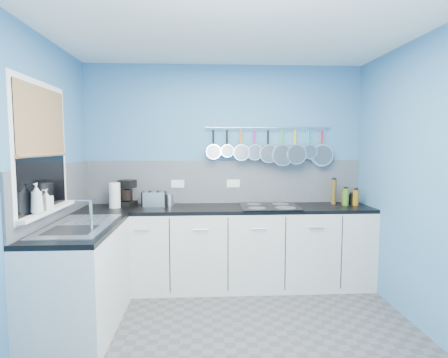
{
  "coord_description": "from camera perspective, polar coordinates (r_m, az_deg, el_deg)",
  "views": [
    {
      "loc": [
        -0.25,
        -2.8,
        1.58
      ],
      "look_at": [
        -0.05,
        0.75,
        1.25
      ],
      "focal_mm": 29.49,
      "sensor_mm": 36.0,
      "label": 1
    }
  ],
  "objects": [
    {
      "name": "floor",
      "position": [
        3.23,
        1.78,
        -24.16
      ],
      "size": [
        3.2,
        3.0,
        0.02
      ],
      "primitive_type": "cube",
      "color": "#47474C",
      "rests_on": "ground"
    },
    {
      "name": "ceiling",
      "position": [
        2.97,
        1.93,
        23.58
      ],
      "size": [
        3.2,
        3.0,
        0.02
      ],
      "primitive_type": "cube",
      "color": "white",
      "rests_on": "ground"
    },
    {
      "name": "wall_back",
      "position": [
        4.33,
        0.1,
        0.92
      ],
      "size": [
        3.2,
        0.02,
        2.5
      ],
      "primitive_type": "cube",
      "color": "teal",
      "rests_on": "ground"
    },
    {
      "name": "wall_front",
      "position": [
        1.36,
        7.52,
        -8.74
      ],
      "size": [
        3.2,
        0.02,
        2.5
      ],
      "primitive_type": "cube",
      "color": "teal",
      "rests_on": "ground"
    },
    {
      "name": "wall_left",
      "position": [
        3.13,
        -28.93,
        -1.4
      ],
      "size": [
        0.02,
        3.0,
        2.5
      ],
      "primitive_type": "cube",
      "color": "teal",
      "rests_on": "ground"
    },
    {
      "name": "wall_right",
      "position": [
        3.38,
        30.18,
        -1.02
      ],
      "size": [
        0.02,
        3.0,
        2.5
      ],
      "primitive_type": "cube",
      "color": "teal",
      "rests_on": "ground"
    },
    {
      "name": "backsplash_back",
      "position": [
        4.32,
        0.12,
        -0.42
      ],
      "size": [
        3.2,
        0.02,
        0.5
      ],
      "primitive_type": "cube",
      "color": "gray",
      "rests_on": "wall_back"
    },
    {
      "name": "backsplash_left",
      "position": [
        3.68,
        -24.51,
        -1.88
      ],
      "size": [
        0.02,
        1.8,
        0.5
      ],
      "primitive_type": "cube",
      "color": "gray",
      "rests_on": "wall_left"
    },
    {
      "name": "cabinet_run_back",
      "position": [
        4.17,
        0.35,
        -10.7
      ],
      "size": [
        3.2,
        0.6,
        0.86
      ],
      "primitive_type": "cube",
      "color": "silver",
      "rests_on": "ground"
    },
    {
      "name": "worktop_back",
      "position": [
        4.07,
        0.35,
        -4.61
      ],
      "size": [
        3.2,
        0.6,
        0.04
      ],
      "primitive_type": "cube",
      "color": "black",
      "rests_on": "cabinet_run_back"
    },
    {
      "name": "cabinet_run_left",
      "position": [
        3.47,
        -21.32,
        -14.41
      ],
      "size": [
        0.6,
        1.2,
        0.86
      ],
      "primitive_type": "cube",
      "color": "silver",
      "rests_on": "ground"
    },
    {
      "name": "worktop_left",
      "position": [
        3.35,
        -21.58,
        -7.13
      ],
      "size": [
        0.6,
        1.2,
        0.04
      ],
      "primitive_type": "cube",
      "color": "black",
      "rests_on": "cabinet_run_left"
    },
    {
      "name": "window_frame",
      "position": [
        3.38,
        -26.41,
        4.24
      ],
      "size": [
        0.01,
        1.0,
        1.1
      ],
      "primitive_type": "cube",
      "color": "white",
      "rests_on": "wall_left"
    },
    {
      "name": "window_glass",
      "position": [
        3.37,
        -26.33,
        4.25
      ],
      "size": [
        0.01,
        0.9,
        1.0
      ],
      "primitive_type": "cube",
      "color": "black",
      "rests_on": "wall_left"
    },
    {
      "name": "bamboo_blind",
      "position": [
        3.38,
        -26.36,
        8.07
      ],
      "size": [
        0.01,
        0.9,
        0.55
      ],
      "primitive_type": "cube",
      "color": "#8F6A47",
      "rests_on": "wall_left"
    },
    {
      "name": "window_sill",
      "position": [
        3.41,
        -25.67,
        -4.42
      ],
      "size": [
        0.1,
        0.98,
        0.03
      ],
      "primitive_type": "cube",
      "color": "white",
      "rests_on": "wall_left"
    },
    {
      "name": "sink_unit",
      "position": [
        3.35,
        -21.59,
        -6.73
      ],
      "size": [
        0.5,
        0.95,
        0.01
      ],
      "primitive_type": "cube",
      "color": "silver",
      "rests_on": "worktop_left"
    },
    {
      "name": "mixer_tap",
      "position": [
        3.11,
        -19.91,
        -5.21
      ],
      "size": [
        0.12,
        0.08,
        0.26
      ],
      "primitive_type": null,
      "color": "silver",
      "rests_on": "worktop_left"
    },
    {
      "name": "socket_left",
      "position": [
        4.31,
        -7.19,
        -0.74
      ],
      "size": [
        0.15,
        0.01,
        0.09
      ],
      "primitive_type": "cube",
      "color": "white",
      "rests_on": "backsplash_back"
    },
    {
      "name": "socket_right",
      "position": [
        4.32,
        1.45,
        -0.7
      ],
      "size": [
        0.15,
        0.01,
        0.09
      ],
      "primitive_type": "cube",
      "color": "white",
      "rests_on": "backsplash_back"
    },
    {
      "name": "pot_rail",
      "position": [
        4.32,
        6.84,
        7.9
      ],
      "size": [
        1.45,
        0.02,
        0.02
      ],
      "primitive_type": "cylinder",
      "rotation": [
        0.0,
        1.57,
        0.0
      ],
      "color": "silver",
      "rests_on": "wall_back"
    },
    {
      "name": "soap_bottle_a",
      "position": [
        3.17,
        -27.06,
        -2.72
      ],
      "size": [
        0.1,
        0.1,
        0.24
      ],
      "primitive_type": "imported",
      "rotation": [
        0.0,
        0.0,
        0.09
      ],
      "color": "white",
      "rests_on": "window_sill"
    },
    {
      "name": "soap_bottle_b",
      "position": [
        3.33,
        -25.84,
        -2.89
      ],
      "size": [
        0.1,
        0.1,
        0.17
      ],
      "primitive_type": "imported",
      "rotation": [
        0.0,
        0.0,
        -0.39
      ],
      "color": "white",
      "rests_on": "window_sill"
    },
    {
      "name": "paper_towel",
      "position": [
        4.17,
        -16.6,
        -2.44
      ],
      "size": [
        0.14,
        0.14,
        0.27
      ],
      "primitive_type": "cylinder",
      "rotation": [
        0.0,
        0.0,
        -0.22
      ],
      "color": "white",
      "rests_on": "worktop_back"
    },
    {
      "name": "coffee_maker",
      "position": [
        4.25,
        -14.79,
        -2.11
      ],
      "size": [
        0.22,
        0.23,
        0.29
      ],
      "primitive_type": null,
      "rotation": [
        0.0,
        0.0,
        -0.34
      ],
      "color": "black",
      "rests_on": "worktop_back"
    },
    {
      "name": "toaster",
      "position": [
        4.18,
        -10.79,
        -3.06
      ],
      "size": [
        0.25,
        0.15,
        0.16
      ],
      "primitive_type": "cube",
      "rotation": [
        0.0,
        0.0,
        -0.04
      ],
      "color": "silver",
      "rests_on": "worktop_back"
    },
    {
      "name": "canister",
      "position": [
        4.17,
        -8.45,
        -3.24
      ],
      "size": [
        0.11,
        0.11,
        0.13
      ],
      "primitive_type": "cylinder",
      "rotation": [
        0.0,
        0.0,
        -0.18
      ],
      "color": "silver",
      "rests_on": "worktop_back"
    },
    {
      "name": "hob",
      "position": [
        4.08,
        7.01,
        -4.24
      ],
      "size": [
        0.63,
        0.56,
        0.01
      ],
      "primitive_type": "cube",
      "color": "black",
      "rests_on": "worktop_back"
    },
    {
      "name": "pan_0",
      "position": [
        4.25,
        -1.67,
        5.54
      ],
      "size": [
        0.17,
        0.12,
        0.36
      ],
      "primitive_type": null,
      "color": "silver",
      "rests_on": "pot_rail"
    },
    {
      "name": "pan_1",
      "position": [
        4.25,
        0.48,
        5.68
      ],
      "size": [
        0.15,
        0.08,
        0.34
      ],
      "primitive_type": null,
      "color": "silver",
      "rests_on": "pot_rail"
    },
    {
      "name": "pan_2",
      "position": [
        4.27,
        2.61,
        5.42
      ],
      "size": [
        0.19,
        0.11,
        0.38
      ],
      "primitive_type": null,
      "color": "silver",
      "rests_on": "pot_rail"
    },
    {
      "name": "pan_3",
      "position": [
        4.29,
        4.74,
        5.43
      ],
      "size": [
        0.19,
        0.08,
        0.38
      ],
      "primitive_type": null,
      "color": "silver",
      "rests_on": "pot_rail"
    },
    {
      "name": "pan_4",
      "position": [
        4.31,
        6.83,
        5.2
      ],
      "size": [
        0.22,
        0.1,
        0.41
      ],
      "primitive_type": null,
      "color": "silver",
      "rests_on": "pot_rail"
    },
    {
      "name": "pan_5",
      "position": [
        4.34,
        8.9,
        4.95
      ],
      "size": [
        0.25,
        0.11,
        0.44
      ],
      "primitive_type": null,
      "color": "silver",
      "rests_on": "pot_rail"
    },
    {
      "name": "pan_6",
      "position": [
        4.38,
        10.95,
        5.04
      ],
      "size": [
        0.23,
        0.11,
        0.42
      ],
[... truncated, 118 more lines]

